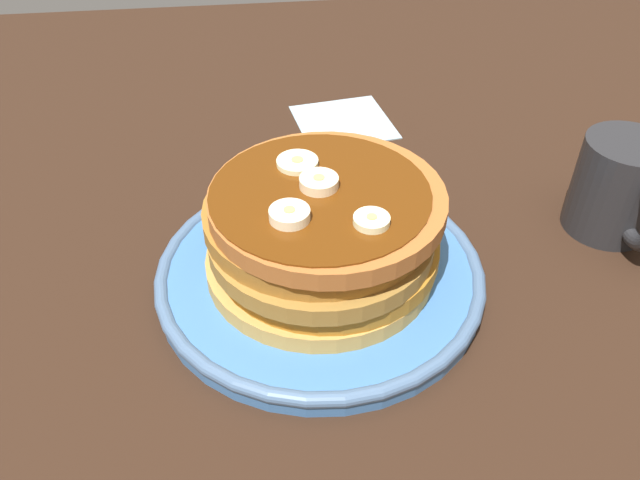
% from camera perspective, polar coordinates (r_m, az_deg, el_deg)
% --- Properties ---
extents(ground_plane, '(1.40, 1.40, 0.03)m').
position_cam_1_polar(ground_plane, '(0.56, -0.00, -4.94)').
color(ground_plane, black).
extents(plate, '(0.28, 0.28, 0.02)m').
position_cam_1_polar(plate, '(0.54, -0.00, -2.96)').
color(plate, '#3F72B2').
rests_on(plate, ground_plane).
extents(pancake_stack, '(0.20, 0.19, 0.08)m').
position_cam_1_polar(pancake_stack, '(0.51, 0.34, 0.69)').
color(pancake_stack, tan).
rests_on(pancake_stack, plate).
extents(banana_slice_0, '(0.03, 0.03, 0.01)m').
position_cam_1_polar(banana_slice_0, '(0.49, -0.41, 5.20)').
color(banana_slice_0, '#FEE3B2').
rests_on(banana_slice_0, pancake_stack).
extents(banana_slice_1, '(0.03, 0.03, 0.01)m').
position_cam_1_polar(banana_slice_1, '(0.45, -2.79, 2.26)').
color(banana_slice_1, '#FEEFC4').
rests_on(banana_slice_1, pancake_stack).
extents(banana_slice_2, '(0.03, 0.03, 0.01)m').
position_cam_1_polar(banana_slice_2, '(0.51, -2.07, 7.03)').
color(banana_slice_2, '#F5F3BB').
rests_on(banana_slice_2, pancake_stack).
extents(banana_slice_3, '(0.03, 0.03, 0.01)m').
position_cam_1_polar(banana_slice_3, '(0.45, 4.72, 1.74)').
color(banana_slice_3, '#F8F3BA').
rests_on(banana_slice_3, pancake_stack).
extents(coffee_mug, '(0.11, 0.08, 0.09)m').
position_cam_1_polar(coffee_mug, '(0.63, 25.65, 4.35)').
color(coffee_mug, '#262628').
rests_on(coffee_mug, ground_plane).
extents(napkin, '(0.12, 0.12, 0.00)m').
position_cam_1_polar(napkin, '(0.77, 2.15, 10.75)').
color(napkin, '#99B2BF').
rests_on(napkin, ground_plane).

